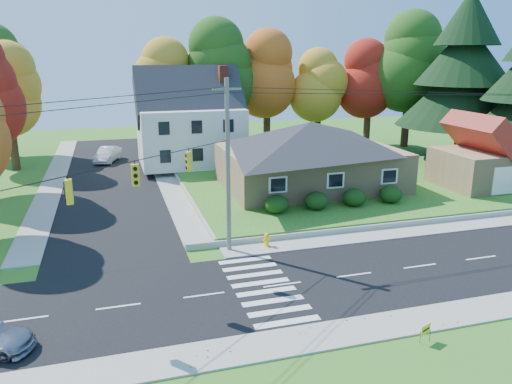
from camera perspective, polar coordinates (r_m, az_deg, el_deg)
The scene contains 22 objects.
ground at distance 25.60m, azimuth 3.03°, elevation -10.56°, with size 120.00×120.00×0.00m, color #3D7923.
road_main at distance 25.59m, azimuth 3.03°, elevation -10.54°, with size 90.00×8.00×0.02m, color black.
road_cross at distance 48.94m, azimuth -16.28°, elevation 1.64°, with size 8.00×44.00×0.02m, color black.
sidewalk_north at distance 29.93m, azimuth -0.17°, elevation -6.46°, with size 90.00×2.00×0.08m, color #9C9A90.
sidewalk_south at distance 21.52m, azimuth 7.63°, elevation -16.02°, with size 90.00×2.00×0.08m, color #9C9A90.
lawn at distance 48.69m, azimuth 9.27°, elevation 2.29°, with size 30.00×30.00×0.50m, color #3D7923.
ranch_house at distance 41.58m, azimuth 6.18°, elevation 4.39°, with size 14.60×10.60×5.40m.
colonial_house at distance 50.68m, azimuth -7.52°, elevation 7.86°, with size 10.40×8.40×9.60m.
garage at distance 45.69m, azimuth 24.66°, elevation 3.52°, with size 7.30×6.30×4.60m.
hedge_row at distance 36.38m, azimuth 9.08°, elevation -0.79°, with size 10.70×1.70×1.27m.
traffic_infrastructure at distance 24.98m, azimuth 1.84°, elevation 1.39°, with size 38.10×10.66×10.00m.
tree_lot_0 at distance 56.01m, azimuth -10.77°, elevation 12.28°, with size 6.72×6.72×12.51m.
tree_lot_1 at distance 55.91m, azimuth -4.43°, elevation 13.83°, with size 7.84×7.84×14.60m.
tree_lot_2 at distance 58.45m, azimuth 1.29°, elevation 13.31°, with size 7.28×7.28×13.56m.
tree_lot_3 at distance 59.69m, azimuth 7.20°, elevation 11.98°, with size 6.16×6.16×11.47m.
tree_lot_4 at distance 61.41m, azimuth 12.86°, elevation 12.43°, with size 6.72×6.72×12.51m.
tree_lot_5 at distance 61.71m, azimuth 17.25°, elevation 13.97°, with size 8.40×8.40×15.64m.
conifer_east_a at distance 55.83m, azimuth 22.64°, elevation 12.49°, with size 12.80×12.80×16.96m.
tree_west_2 at distance 54.52m, azimuth -26.64°, elevation 10.33°, with size 6.72×6.72×12.51m.
white_car at distance 55.85m, azimuth -16.59°, elevation 4.12°, with size 1.66×4.77×1.57m, color #B7B5C4.
fire_hydrant at distance 30.07m, azimuth 1.24°, elevation -5.56°, with size 0.51×0.39×0.88m.
yard_sign at distance 21.85m, azimuth 18.83°, elevation -14.69°, with size 0.58×0.27×0.78m.
Camera 1 is at (-7.78, -21.63, 11.26)m, focal length 35.00 mm.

